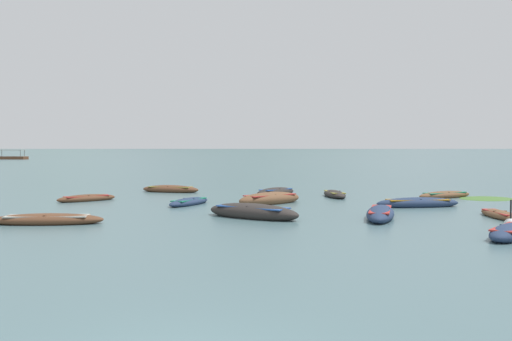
{
  "coord_description": "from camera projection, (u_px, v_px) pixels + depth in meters",
  "views": [
    {
      "loc": [
        1.64,
        -7.01,
        2.98
      ],
      "look_at": [
        -2.99,
        47.56,
        0.6
      ],
      "focal_mm": 37.56,
      "sensor_mm": 36.0,
      "label": 1
    }
  ],
  "objects": [
    {
      "name": "mountain_2",
      "position": [
        251.0,
        94.0,
        2055.31
      ],
      "size": [
        1414.82,
        1414.82,
        413.6
      ],
      "primitive_type": "cone",
      "color": "#4C5B56",
      "rests_on": "ground"
    },
    {
      "name": "rowboat_2",
      "position": [
        189.0,
        202.0,
        27.75
      ],
      "size": [
        2.08,
        3.5,
        0.45
      ],
      "color": "navy",
      "rests_on": "ground"
    },
    {
      "name": "rowboat_12",
      "position": [
        253.0,
        212.0,
        22.62
      ],
      "size": [
        4.52,
        3.31,
        0.76
      ],
      "color": "#2D2826",
      "rests_on": "ground"
    },
    {
      "name": "rowboat_1",
      "position": [
        276.0,
        192.0,
        33.42
      ],
      "size": [
        2.86,
        3.22,
        0.6
      ],
      "color": "#2D2826",
      "rests_on": "ground"
    },
    {
      "name": "rowboat_8",
      "position": [
        170.0,
        189.0,
        35.59
      ],
      "size": [
        4.15,
        1.95,
        0.59
      ],
      "color": "brown",
      "rests_on": "ground"
    },
    {
      "name": "rowboat_6",
      "position": [
        445.0,
        195.0,
        31.66
      ],
      "size": [
        3.89,
        2.97,
        0.49
      ],
      "color": "brown",
      "rests_on": "ground"
    },
    {
      "name": "mountain_1",
      "position": [
        51.0,
        100.0,
        2400.44
      ],
      "size": [
        1450.01,
        1450.01,
        429.07
      ],
      "primitive_type": "cone",
      "color": "slate",
      "rests_on": "ground"
    },
    {
      "name": "rowboat_3",
      "position": [
        87.0,
        198.0,
        29.7
      ],
      "size": [
        3.02,
        3.04,
        0.46
      ],
      "color": "brown",
      "rests_on": "ground"
    },
    {
      "name": "mooring_buoy",
      "position": [
        510.0,
        224.0,
        19.92
      ],
      "size": [
        0.48,
        0.48,
        1.17
      ],
      "color": "silver",
      "rests_on": "ground"
    },
    {
      "name": "weed_patch_1",
      "position": [
        487.0,
        199.0,
        30.98
      ],
      "size": [
        4.24,
        4.07,
        0.14
      ],
      "primitive_type": "ellipsoid",
      "rotation": [
        0.0,
        0.0,
        0.55
      ],
      "color": "#477033",
      "rests_on": "ground"
    },
    {
      "name": "rowboat_7",
      "position": [
        418.0,
        203.0,
        26.76
      ],
      "size": [
        4.46,
        2.1,
        0.6
      ],
      "color": "navy",
      "rests_on": "ground"
    },
    {
      "name": "rowboat_9",
      "position": [
        380.0,
        214.0,
        22.46
      ],
      "size": [
        1.92,
        4.5,
        0.63
      ],
      "color": "navy",
      "rests_on": "ground"
    },
    {
      "name": "rowboat_5",
      "position": [
        270.0,
        199.0,
        28.35
      ],
      "size": [
        3.84,
        3.84,
        0.77
      ],
      "color": "brown",
      "rests_on": "ground"
    },
    {
      "name": "ground_plane",
      "position": [
        301.0,
        148.0,
        1500.47
      ],
      "size": [
        6000.0,
        6000.0,
        0.0
      ],
      "primitive_type": "plane",
      "color": "slate"
    },
    {
      "name": "ferry_0",
      "position": [
        11.0,
        158.0,
        132.34
      ],
      "size": [
        7.82,
        2.6,
        2.54
      ],
      "color": "brown",
      "rests_on": "ground"
    },
    {
      "name": "rowboat_10",
      "position": [
        500.0,
        215.0,
        22.58
      ],
      "size": [
        1.12,
        3.19,
        0.4
      ],
      "color": "brown",
      "rests_on": "ground"
    },
    {
      "name": "rowboat_11",
      "position": [
        512.0,
        232.0,
        17.63
      ],
      "size": [
        2.78,
        3.33,
        0.57
      ],
      "color": "navy",
      "rests_on": "ground"
    },
    {
      "name": "rowboat_4",
      "position": [
        47.0,
        220.0,
        20.81
      ],
      "size": [
        4.46,
        1.74,
        0.51
      ],
      "color": "brown",
      "rests_on": "ground"
    },
    {
      "name": "rowboat_0",
      "position": [
        335.0,
        194.0,
        32.08
      ],
      "size": [
        1.66,
        3.45,
        0.51
      ],
      "color": "#2D2826",
      "rests_on": "ground"
    }
  ]
}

